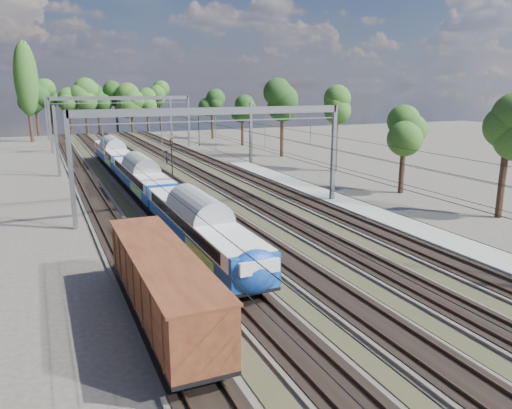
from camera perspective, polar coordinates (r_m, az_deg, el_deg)
name	(u,v)px	position (r m, az deg, el deg)	size (l,w,h in m)	color
track_bed	(173,182)	(57.01, -9.46, 2.50)	(21.00, 130.00, 0.34)	#47423A
platform	(406,226)	(40.33, 16.81, -2.37)	(3.00, 70.00, 0.30)	gray
catenary	(158,122)	(63.71, -11.12, 9.29)	(25.65, 130.00, 9.00)	slate
tree_belt	(138,100)	(105.39, -13.31, 11.60)	(39.39, 100.00, 11.66)	black
poplar	(26,79)	(107.35, -24.79, 12.85)	(4.40, 4.40, 19.04)	black
emu_train	(142,173)	(50.25, -12.93, 3.48)	(2.72, 57.54, 3.97)	black
freight_boxcar	(162,283)	(23.23, -10.70, -8.77)	(2.69, 12.99, 3.35)	black
worker	(167,157)	(71.28, -10.12, 5.34)	(0.69, 0.45, 1.90)	black
signal_near	(172,157)	(53.63, -9.60, 5.35)	(0.36, 0.33, 5.32)	black
signal_far	(199,123)	(91.79, -6.57, 9.20)	(0.44, 0.40, 6.46)	black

